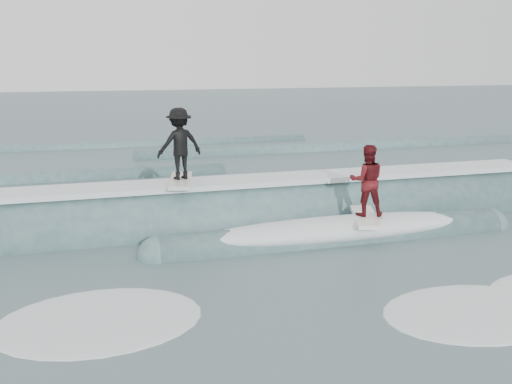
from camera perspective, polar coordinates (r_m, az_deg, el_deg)
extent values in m
plane|color=#395054|center=(10.20, 9.01, -12.87)|extent=(160.00, 160.00, 0.00)
cylinder|color=#385B5F|center=(15.95, -1.01, -3.07)|extent=(20.96, 2.24, 2.24)
cylinder|color=#385B5F|center=(14.56, 8.18, -4.79)|extent=(9.00, 1.00, 1.00)
sphere|color=#385B5F|center=(13.41, -9.74, -6.44)|extent=(1.00, 1.00, 1.00)
sphere|color=#385B5F|center=(16.88, 22.26, -3.16)|extent=(1.00, 1.00, 1.00)
cube|color=white|center=(15.66, -1.03, 1.11)|extent=(18.00, 1.30, 0.14)
ellipsoid|color=white|center=(14.47, 8.22, -3.66)|extent=(7.60, 1.30, 0.60)
cube|color=silver|center=(15.27, -7.55, 1.15)|extent=(0.95, 2.07, 0.10)
imported|color=black|center=(15.10, -7.67, 4.81)|extent=(1.34, 0.96, 1.88)
cube|color=white|center=(14.72, 10.86, -2.46)|extent=(1.19, 2.07, 0.10)
imported|color=#4E0E12|center=(14.50, 11.02, 1.15)|extent=(1.03, 0.89, 1.80)
ellipsoid|color=white|center=(11.21, 21.06, -11.15)|extent=(3.67, 2.50, 0.10)
ellipsoid|color=white|center=(10.58, -15.39, -12.21)|extent=(3.59, 2.45, 0.10)
cylinder|color=#385B5F|center=(29.58, 9.71, 4.26)|extent=(22.00, 0.80, 0.80)
cylinder|color=#385B5F|center=(30.58, -14.95, 4.29)|extent=(22.00, 0.60, 0.60)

